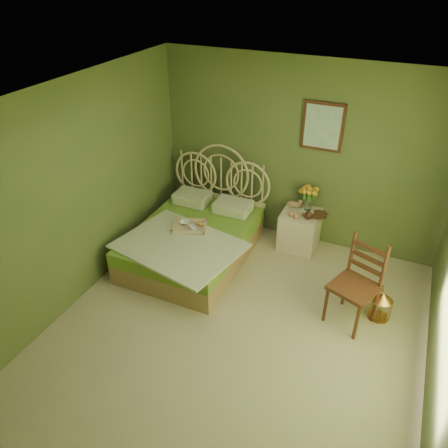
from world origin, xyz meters
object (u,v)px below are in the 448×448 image
at_px(bed, 194,238).
at_px(birdcage, 381,306).
at_px(chair, 357,277).
at_px(nightstand, 301,225).

xyz_separation_m(bed, birdcage, (2.54, -0.22, -0.11)).
height_order(bed, chair, bed).
distance_m(chair, birdcage, 0.53).
distance_m(nightstand, birdcage, 1.65).
bearing_deg(bed, chair, -8.35).
relative_size(bed, nightstand, 2.14).
bearing_deg(bed, nightstand, 32.95).
distance_m(bed, chair, 2.27).
height_order(nightstand, chair, chair).
xyz_separation_m(chair, birdcage, (0.32, 0.11, -0.41)).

